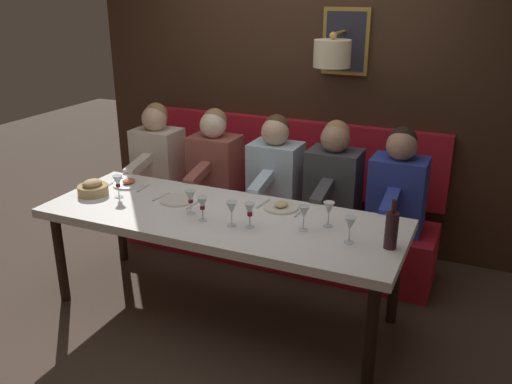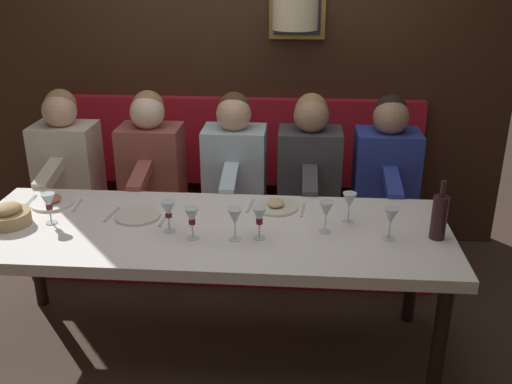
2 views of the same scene
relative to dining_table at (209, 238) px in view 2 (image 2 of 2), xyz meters
The scene contains 22 objects.
ground_plane 0.68m from the dining_table, ahead, with size 12.00×12.00×0.00m, color #423328.
dining_table is the anchor object (origin of this frame).
banquette_bench 1.00m from the dining_table, ahead, with size 0.52×2.65×0.45m, color red.
back_wall_panel 1.62m from the dining_table, ahead, with size 0.59×3.85×2.90m.
diner_nearest 1.35m from the dining_table, 48.78° to the right, with size 0.60×0.40×0.79m.
diner_near 1.03m from the dining_table, 30.47° to the right, with size 0.60×0.40×0.79m.
diner_middle 0.89m from the dining_table, ahead, with size 0.60×0.40×0.79m.
diner_far 1.03m from the dining_table, 30.23° to the left, with size 0.60×0.40×0.79m.
diner_farthest 1.41m from the dining_table, 50.91° to the left, with size 0.60×0.40×0.79m.
place_setting_0 0.43m from the dining_table, 51.77° to the right, with size 0.24×0.32×0.05m.
place_setting_1 0.41m from the dining_table, 77.24° to the left, with size 0.24×0.32×0.01m.
place_setting_2 0.94m from the dining_table, 76.04° to the left, with size 0.24×0.32×0.05m.
wine_glass_0 0.23m from the dining_table, 156.72° to the left, with size 0.07×0.07×0.16m.
wine_glass_1 0.74m from the dining_table, 81.19° to the right, with size 0.07×0.07×0.16m.
wine_glass_2 0.27m from the dining_table, 109.05° to the left, with size 0.07×0.07×0.16m.
wine_glass_3 0.84m from the dining_table, 91.02° to the left, with size 0.07×0.07×0.16m.
wine_glass_4 0.62m from the dining_table, 91.03° to the right, with size 0.07×0.07×0.16m.
wine_glass_5 0.34m from the dining_table, 112.12° to the right, with size 0.07×0.07×0.16m.
wine_glass_6 0.27m from the dining_table, 131.18° to the right, with size 0.07×0.07×0.16m.
wine_glass_7 0.92m from the dining_table, 94.25° to the right, with size 0.07×0.07×0.16m.
wine_bottle 1.15m from the dining_table, 91.93° to the right, with size 0.08×0.08×0.30m.
bread_bowl 1.03m from the dining_table, 92.53° to the left, with size 0.22×0.22×0.12m.
Camera 2 is at (-2.63, -0.44, 2.01)m, focal length 40.53 mm.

